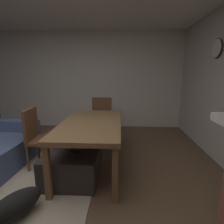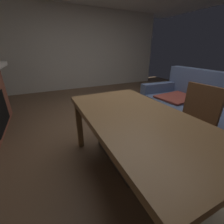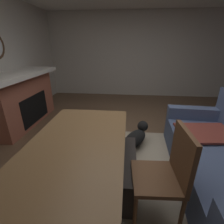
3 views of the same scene
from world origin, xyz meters
TOP-DOWN VIEW (x-y plane):
  - floor at (0.00, 0.00)m, footprint 7.87×7.87m
  - wall_right_window_side at (3.28, 0.00)m, footprint 0.12×5.82m
  - area_rug at (0.69, 0.31)m, footprint 2.60×2.00m
  - ottoman_coffee_table at (0.69, -0.38)m, footprint 0.86×0.72m
  - tv_remote at (0.63, -0.42)m, footprint 0.12×0.16m
  - dining_table at (0.99, -0.60)m, footprint 1.71×0.89m
  - dining_chair_east at (2.24, -0.61)m, footprint 0.48×0.48m
  - dining_chair_north at (0.98, 0.24)m, footprint 0.46×0.46m
  - small_dog at (-0.13, 0.03)m, footprint 0.59×0.49m
  - wall_clock at (1.57, -2.62)m, footprint 0.32×0.03m

SIDE VIEW (x-z plane):
  - floor at x=0.00m, z-range 0.00..0.00m
  - area_rug at x=0.69m, z-range 0.00..0.01m
  - small_dog at x=-0.13m, z-range 0.02..0.36m
  - ottoman_coffee_table at x=0.69m, z-range 0.00..0.41m
  - tv_remote at x=0.63m, z-range 0.41..0.43m
  - dining_chair_east at x=2.24m, z-range 0.06..0.99m
  - dining_chair_north at x=0.98m, z-range 0.06..0.99m
  - dining_table at x=0.99m, z-range 0.29..1.03m
  - wall_right_window_side at x=3.28m, z-range 0.00..2.53m
  - wall_clock at x=1.57m, z-range 1.71..2.02m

